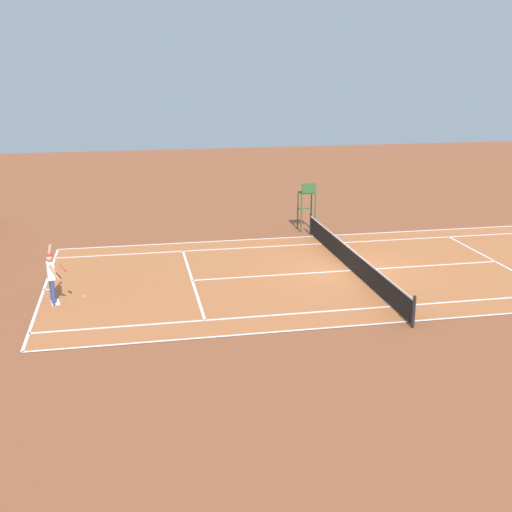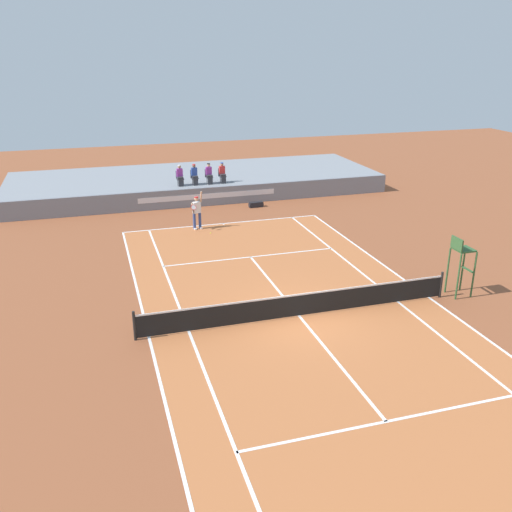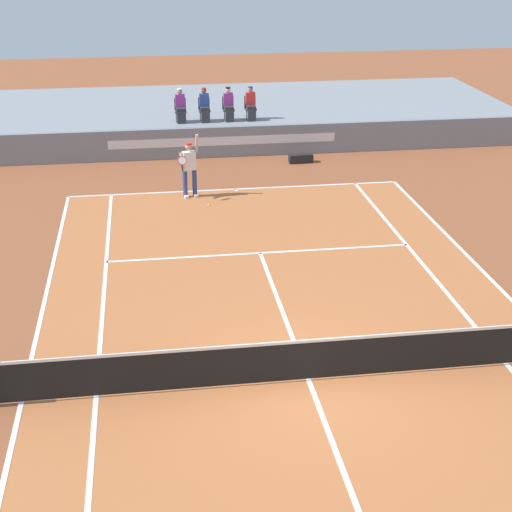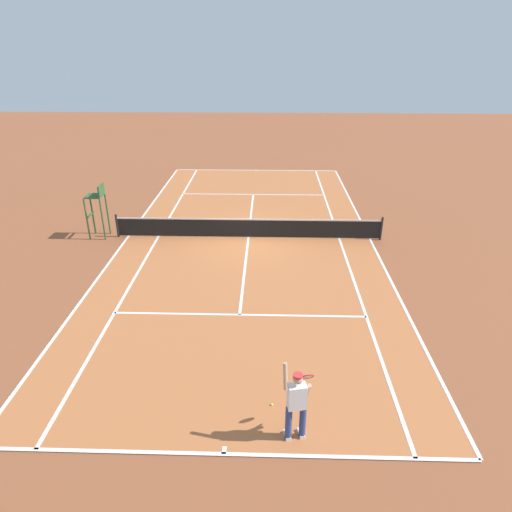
# 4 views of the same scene
# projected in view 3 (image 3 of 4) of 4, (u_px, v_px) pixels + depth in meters

# --- Properties ---
(ground_plane) EXTENTS (80.00, 80.00, 0.00)m
(ground_plane) POSITION_uv_depth(u_px,v_px,m) (309.00, 381.00, 15.38)
(ground_plane) COLOR brown
(court) EXTENTS (11.08, 23.88, 0.03)m
(court) POSITION_uv_depth(u_px,v_px,m) (309.00, 381.00, 15.37)
(court) COLOR #B76638
(court) RESTS_ON ground
(net) EXTENTS (11.98, 0.10, 1.07)m
(net) POSITION_uv_depth(u_px,v_px,m) (309.00, 358.00, 15.17)
(net) COLOR black
(net) RESTS_ON ground
(barrier_wall) EXTENTS (24.50, 0.25, 1.15)m
(barrier_wall) POSITION_uv_depth(u_px,v_px,m) (223.00, 142.00, 29.59)
(barrier_wall) COLOR gray
(barrier_wall) RESTS_ON ground
(bleacher_platform) EXTENTS (24.50, 8.11, 1.15)m
(bleacher_platform) POSITION_uv_depth(u_px,v_px,m) (213.00, 116.00, 33.38)
(bleacher_platform) COLOR gray
(bleacher_platform) RESTS_ON ground
(spectator_seated_0) EXTENTS (0.44, 0.60, 1.27)m
(spectator_seated_0) POSITION_uv_depth(u_px,v_px,m) (180.00, 106.00, 29.81)
(spectator_seated_0) COLOR #474C56
(spectator_seated_0) RESTS_ON bleacher_platform
(spectator_seated_1) EXTENTS (0.44, 0.60, 1.27)m
(spectator_seated_1) POSITION_uv_depth(u_px,v_px,m) (204.00, 105.00, 29.93)
(spectator_seated_1) COLOR #474C56
(spectator_seated_1) RESTS_ON bleacher_platform
(spectator_seated_2) EXTENTS (0.44, 0.60, 1.27)m
(spectator_seated_2) POSITION_uv_depth(u_px,v_px,m) (228.00, 105.00, 30.05)
(spectator_seated_2) COLOR #474C56
(spectator_seated_2) RESTS_ON bleacher_platform
(spectator_seated_3) EXTENTS (0.44, 0.60, 1.27)m
(spectator_seated_3) POSITION_uv_depth(u_px,v_px,m) (251.00, 104.00, 30.17)
(spectator_seated_3) COLOR #474C56
(spectator_seated_3) RESTS_ON bleacher_platform
(tennis_player) EXTENTS (0.74, 0.74, 2.08)m
(tennis_player) POSITION_uv_depth(u_px,v_px,m) (189.00, 168.00, 25.10)
(tennis_player) COLOR navy
(tennis_player) RESTS_ON ground
(tennis_ball) EXTENTS (0.07, 0.07, 0.07)m
(tennis_ball) POSITION_uv_depth(u_px,v_px,m) (209.00, 205.00, 24.68)
(tennis_ball) COLOR #D1E533
(tennis_ball) RESTS_ON ground
(equipment_bag) EXTENTS (0.92, 0.38, 0.32)m
(equipment_bag) POSITION_uv_depth(u_px,v_px,m) (301.00, 158.00, 29.02)
(equipment_bag) COLOR black
(equipment_bag) RESTS_ON ground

